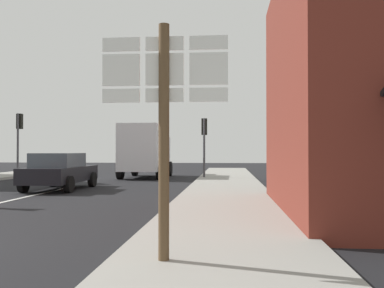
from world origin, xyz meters
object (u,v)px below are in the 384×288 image
Objects in this scene: delivery_truck at (146,149)px; traffic_light_far_right at (204,134)px; traffic_light_far_left at (19,130)px; sedan_far at (60,171)px; route_sign_post at (164,116)px.

traffic_light_far_right reaches higher than delivery_truck.
delivery_truck is 1.34× the size of traffic_light_far_left.
sedan_far is at bearing -129.84° from traffic_light_far_right.
delivery_truck is at bearing 101.87° from route_sign_post.
route_sign_post is at bearing -58.15° from traffic_light_far_left.
delivery_truck is at bearing 2.76° from traffic_light_far_left.
traffic_light_far_left is (-11.45, 18.43, 0.79)m from route_sign_post.
delivery_truck is 7.60m from traffic_light_far_left.
route_sign_post reaches higher than sedan_far.
traffic_light_far_left is (-7.50, -0.36, 1.14)m from delivery_truck.
traffic_light_far_left is at bearing 175.27° from traffic_light_far_right.
sedan_far is 1.26× the size of traffic_light_far_right.
delivery_truck is (1.95, 7.81, 0.89)m from sedan_far.
traffic_light_far_left is at bearing -177.24° from delivery_truck.
traffic_light_far_right is at bearing -19.95° from delivery_truck.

